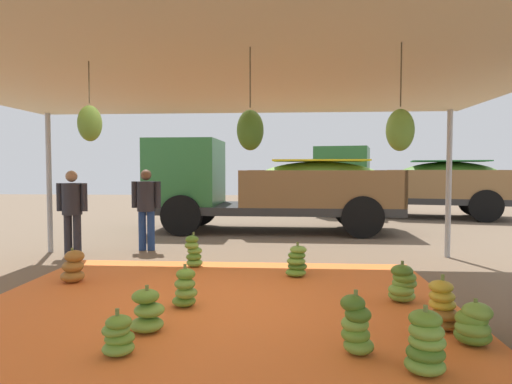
# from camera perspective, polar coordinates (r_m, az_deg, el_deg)

# --- Properties ---
(ground_plane) EXTENTS (40.00, 40.00, 0.00)m
(ground_plane) POSITION_cam_1_polar(r_m,az_deg,el_deg) (8.54, -1.84, -8.15)
(ground_plane) COLOR brown
(tarp_orange) EXTENTS (5.73, 5.08, 0.01)m
(tarp_orange) POSITION_cam_1_polar(r_m,az_deg,el_deg) (5.64, -5.03, -13.90)
(tarp_orange) COLOR orange
(tarp_orange) RESTS_ON ground
(tent_canopy) EXTENTS (8.00, 7.00, 2.77)m
(tent_canopy) POSITION_cam_1_polar(r_m,az_deg,el_deg) (5.40, -5.26, 14.06)
(tent_canopy) COLOR #9EA0A5
(tent_canopy) RESTS_ON ground
(banana_bunch_0) EXTENTS (0.46, 0.46, 0.50)m
(banana_bunch_0) POSITION_cam_1_polar(r_m,az_deg,el_deg) (7.14, -21.77, -8.70)
(banana_bunch_0) COLOR #996628
(banana_bunch_0) RESTS_ON tarp_orange
(banana_bunch_1) EXTENTS (0.40, 0.40, 0.40)m
(banana_bunch_1) POSITION_cam_1_polar(r_m,az_deg,el_deg) (4.38, -16.75, -16.74)
(banana_bunch_1) COLOR #6B9E38
(banana_bunch_1) RESTS_ON tarp_orange
(banana_bunch_2) EXTENTS (0.42, 0.43, 0.52)m
(banana_bunch_2) POSITION_cam_1_polar(r_m,az_deg,el_deg) (7.05, 5.09, -8.66)
(banana_bunch_2) COLOR #60932D
(banana_bunch_2) RESTS_ON tarp_orange
(banana_bunch_3) EXTENTS (0.45, 0.46, 0.54)m
(banana_bunch_3) POSITION_cam_1_polar(r_m,az_deg,el_deg) (4.08, 20.35, -17.28)
(banana_bunch_3) COLOR #6B9E38
(banana_bunch_3) RESTS_ON tarp_orange
(banana_bunch_4) EXTENTS (0.38, 0.37, 0.56)m
(banana_bunch_4) POSITION_cam_1_polar(r_m,az_deg,el_deg) (4.29, 12.34, -15.98)
(banana_bunch_4) COLOR #6B9E38
(banana_bunch_4) RESTS_ON tarp_orange
(banana_bunch_5) EXTENTS (0.38, 0.38, 0.58)m
(banana_bunch_5) POSITION_cam_1_polar(r_m,az_deg,el_deg) (7.74, -7.77, -7.41)
(banana_bunch_5) COLOR #6B9E38
(banana_bunch_5) RESTS_ON tarp_orange
(banana_bunch_6) EXTENTS (0.40, 0.41, 0.46)m
(banana_bunch_6) POSITION_cam_1_polar(r_m,az_deg,el_deg) (4.87, -13.36, -14.30)
(banana_bunch_6) COLOR #75A83D
(banana_bunch_6) RESTS_ON tarp_orange
(banana_bunch_7) EXTENTS (0.43, 0.42, 0.50)m
(banana_bunch_7) POSITION_cam_1_polar(r_m,az_deg,el_deg) (5.97, 17.76, -10.89)
(banana_bunch_7) COLOR #75A83D
(banana_bunch_7) RESTS_ON tarp_orange
(banana_bunch_8) EXTENTS (0.41, 0.40, 0.56)m
(banana_bunch_8) POSITION_cam_1_polar(r_m,az_deg,el_deg) (5.13, 22.24, -13.05)
(banana_bunch_8) COLOR #996628
(banana_bunch_8) RESTS_ON tarp_orange
(banana_bunch_9) EXTENTS (0.41, 0.41, 0.51)m
(banana_bunch_9) POSITION_cam_1_polar(r_m,az_deg,el_deg) (5.56, -8.80, -11.86)
(banana_bunch_9) COLOR #60932D
(banana_bunch_9) RESTS_ON tarp_orange
(banana_bunch_10) EXTENTS (0.44, 0.44, 0.43)m
(banana_bunch_10) POSITION_cam_1_polar(r_m,az_deg,el_deg) (4.84, 25.39, -14.68)
(banana_bunch_10) COLOR #518428
(banana_bunch_10) RESTS_ON tarp_orange
(cargo_truck_main) EXTENTS (6.45, 2.43, 2.40)m
(cargo_truck_main) POSITION_cam_1_polar(r_m,az_deg,el_deg) (12.02, 1.01, 0.88)
(cargo_truck_main) COLOR #2D2D2D
(cargo_truck_main) RESTS_ON ground
(cargo_truck_far) EXTENTS (6.71, 3.67, 2.40)m
(cargo_truck_far) POSITION_cam_1_polar(r_m,az_deg,el_deg) (16.52, 17.93, 1.33)
(cargo_truck_far) COLOR #2D2D2D
(cargo_truck_far) RESTS_ON ground
(worker_0) EXTENTS (0.59, 0.36, 1.62)m
(worker_0) POSITION_cam_1_polar(r_m,az_deg,el_deg) (9.42, -13.47, -1.38)
(worker_0) COLOR navy
(worker_0) RESTS_ON ground
(worker_1) EXTENTS (0.59, 0.36, 1.60)m
(worker_1) POSITION_cam_1_polar(r_m,az_deg,el_deg) (9.21, -21.89, -1.67)
(worker_1) COLOR #26262D
(worker_1) RESTS_ON ground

